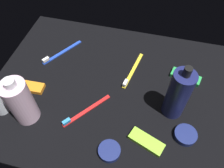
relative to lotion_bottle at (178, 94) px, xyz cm
name	(u,v)px	position (x,y,z in cm)	size (l,w,h in cm)	color
ground_plane	(112,90)	(20.72, -3.49, -9.77)	(84.00, 64.00, 1.20)	black
lotion_bottle	(178,94)	(0.00, 0.00, 0.00)	(6.55, 6.55, 20.79)	#1A1E50
bodywash_bottle	(20,102)	(43.98, 12.95, -1.03)	(7.42, 7.42, 18.03)	silver
toothbrush_yellow	(132,72)	(15.44, -12.49, -8.57)	(4.50, 17.91, 2.10)	yellow
toothbrush_blue	(60,53)	(44.57, -15.00, -8.57)	(10.55, 15.91, 2.10)	blue
toothbrush_red	(84,112)	(27.12, 7.72, -8.57)	(11.93, 15.00, 2.10)	red
snack_bar_green	(186,77)	(-3.59, -14.72, -8.42)	(10.40, 4.00, 1.50)	green
snack_bar_lime	(146,142)	(6.25, 12.82, -8.42)	(10.40, 4.00, 1.50)	#8CD133
snack_bar_orange	(29,87)	(48.70, 3.03, -8.42)	(10.40, 4.00, 1.50)	orange
cream_tin_left	(185,135)	(-4.66, 8.01, -8.27)	(6.70, 6.70, 1.81)	navy
cream_tin_right	(109,151)	(16.01, 18.25, -8.28)	(6.41, 6.41, 1.79)	navy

